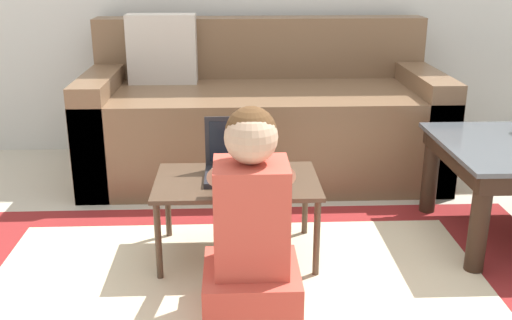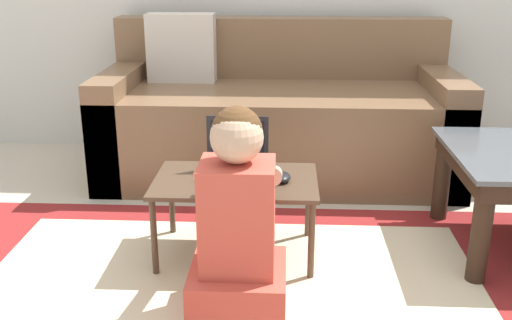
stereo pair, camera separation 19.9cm
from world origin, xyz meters
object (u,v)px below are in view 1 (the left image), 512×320
couch (261,119)px  computer_mouse (283,176)px  laptop_desk (237,188)px  laptop (237,167)px  person_seated (251,230)px

couch → computer_mouse: 0.99m
laptop_desk → laptop: bearing=90.6°
couch → computer_mouse: couch is taller
couch → laptop_desk: couch is taller
computer_mouse → person_seated: 0.41m
laptop_desk → person_seated: size_ratio=0.88×
laptop_desk → computer_mouse: bearing=-4.0°
laptop_desk → person_seated: person_seated is taller
couch → person_seated: (-0.10, -1.38, 0.01)m
computer_mouse → person_seated: bearing=-109.0°
laptop → computer_mouse: bearing=-15.2°
laptop → computer_mouse: 0.18m
laptop_desk → laptop: (-0.00, 0.04, 0.07)m
couch → laptop: couch is taller
laptop → computer_mouse: size_ratio=2.53×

